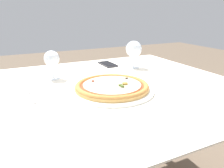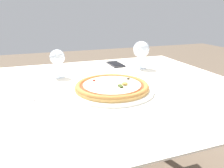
% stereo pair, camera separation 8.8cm
% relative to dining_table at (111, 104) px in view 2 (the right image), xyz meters
% --- Properties ---
extents(dining_table, '(1.15, 1.02, 0.71)m').
position_rel_dining_table_xyz_m(dining_table, '(0.00, 0.00, 0.00)').
color(dining_table, '#997047').
rests_on(dining_table, ground_plane).
extents(pizza_plate, '(0.34, 0.34, 0.04)m').
position_rel_dining_table_xyz_m(pizza_plate, '(-0.02, -0.06, 0.10)').
color(pizza_plate, white).
rests_on(pizza_plate, dining_table).
extents(fork, '(0.03, 0.17, 0.00)m').
position_rel_dining_table_xyz_m(fork, '(-0.32, 0.02, 0.09)').
color(fork, silver).
rests_on(fork, dining_table).
extents(wine_glass_far_left, '(0.09, 0.09, 0.15)m').
position_rel_dining_table_xyz_m(wine_glass_far_left, '(0.26, 0.23, 0.19)').
color(wine_glass_far_left, silver).
rests_on(wine_glass_far_left, dining_table).
extents(wine_glass_far_right, '(0.07, 0.07, 0.14)m').
position_rel_dining_table_xyz_m(wine_glass_far_right, '(-0.20, 0.21, 0.18)').
color(wine_glass_far_right, silver).
rests_on(wine_glass_far_right, dining_table).
extents(cell_phone, '(0.07, 0.15, 0.01)m').
position_rel_dining_table_xyz_m(cell_phone, '(0.15, 0.35, 0.09)').
color(cell_phone, '#232328').
rests_on(cell_phone, dining_table).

